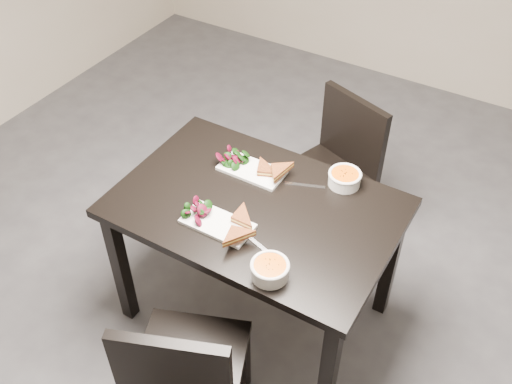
# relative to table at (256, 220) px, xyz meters

# --- Properties ---
(ground) EXTENTS (5.00, 5.00, 0.00)m
(ground) POSITION_rel_table_xyz_m (0.10, 0.03, -0.65)
(ground) COLOR #47474C
(ground) RESTS_ON ground
(table) EXTENTS (1.20, 0.80, 0.75)m
(table) POSITION_rel_table_xyz_m (0.00, 0.00, 0.00)
(table) COLOR black
(table) RESTS_ON ground
(chair_near) EXTENTS (0.54, 0.54, 0.85)m
(chair_near) POSITION_rel_table_xyz_m (0.09, -0.69, -0.17)
(chair_near) COLOR black
(chair_near) RESTS_ON ground
(chair_far) EXTENTS (0.54, 0.54, 0.85)m
(chair_far) POSITION_rel_table_xyz_m (0.06, 0.72, -0.17)
(chair_far) COLOR black
(chair_far) RESTS_ON ground
(plate_near) EXTENTS (0.29, 0.15, 0.01)m
(plate_near) POSITION_rel_table_xyz_m (-0.07, -0.19, 0.11)
(plate_near) COLOR white
(plate_near) RESTS_ON table
(sandwich_near) EXTENTS (0.15, 0.11, 0.05)m
(sandwich_near) POSITION_rel_table_xyz_m (-0.01, -0.17, 0.14)
(sandwich_near) COLOR #964C1F
(sandwich_near) RESTS_ON plate_near
(salad_near) EXTENTS (0.09, 0.08, 0.04)m
(salad_near) POSITION_rel_table_xyz_m (-0.17, -0.19, 0.13)
(salad_near) COLOR black
(salad_near) RESTS_ON plate_near
(soup_bowl_near) EXTENTS (0.15, 0.15, 0.07)m
(soup_bowl_near) POSITION_rel_table_xyz_m (0.24, -0.31, 0.14)
(soup_bowl_near) COLOR white
(soup_bowl_near) RESTS_ON table
(cutlery_near) EXTENTS (0.18, 0.07, 0.00)m
(cutlery_near) POSITION_rel_table_xyz_m (0.11, -0.19, 0.10)
(cutlery_near) COLOR silver
(cutlery_near) RESTS_ON table
(plate_far) EXTENTS (0.30, 0.15, 0.01)m
(plate_far) POSITION_rel_table_xyz_m (-0.13, 0.17, 0.11)
(plate_far) COLOR white
(plate_far) RESTS_ON table
(sandwich_far) EXTENTS (0.18, 0.16, 0.05)m
(sandwich_far) POSITION_rel_table_xyz_m (-0.06, 0.16, 0.14)
(sandwich_far) COLOR #964C1F
(sandwich_far) RESTS_ON plate_far
(salad_far) EXTENTS (0.09, 0.08, 0.04)m
(salad_far) POSITION_rel_table_xyz_m (-0.23, 0.17, 0.13)
(salad_far) COLOR black
(salad_far) RESTS_ON plate_far
(soup_bowl_far) EXTENTS (0.15, 0.15, 0.07)m
(soup_bowl_far) POSITION_rel_table_xyz_m (0.27, 0.31, 0.14)
(soup_bowl_far) COLOR white
(soup_bowl_far) RESTS_ON table
(cutlery_far) EXTENTS (0.17, 0.08, 0.00)m
(cutlery_far) POSITION_rel_table_xyz_m (0.12, 0.21, 0.10)
(cutlery_far) COLOR silver
(cutlery_far) RESTS_ON table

